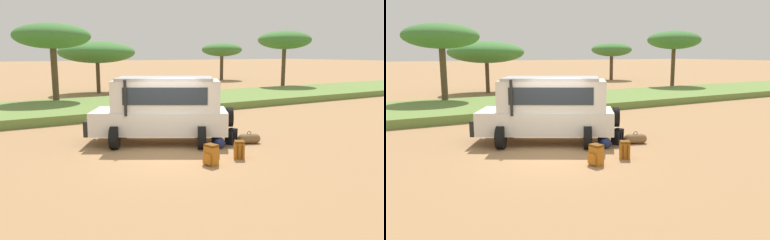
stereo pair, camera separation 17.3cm
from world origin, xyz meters
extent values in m
plane|color=#9E754C|center=(0.00, 0.00, 0.00)|extent=(320.00, 320.00, 0.00)
cube|color=olive|center=(0.00, 10.68, 0.22)|extent=(120.00, 7.00, 0.44)
cube|color=silver|center=(0.49, 1.84, 0.82)|extent=(5.20, 4.07, 0.84)
cube|color=silver|center=(0.71, 1.71, 1.79)|extent=(4.21, 3.44, 1.10)
cube|color=#232D38|center=(-0.61, 2.47, 1.74)|extent=(0.82, 1.38, 0.77)
cube|color=#232D38|center=(0.27, 0.93, 1.84)|extent=(2.58, 1.48, 0.60)
cube|color=#232D38|center=(1.16, 2.50, 1.84)|extent=(2.58, 1.48, 0.60)
cube|color=#B7B7B7|center=(0.67, 1.74, 2.39)|extent=(3.83, 3.18, 0.10)
cube|color=black|center=(-1.74, 3.10, 0.65)|extent=(0.94, 1.48, 0.56)
cylinder|color=black|center=(-0.94, 1.54, 1.79)|extent=(0.10, 0.10, 1.25)
cylinder|color=black|center=(-1.31, 1.74, 0.40)|extent=(0.64, 0.83, 0.80)
cylinder|color=black|center=(-0.35, 3.43, 0.40)|extent=(0.64, 0.83, 0.80)
cylinder|color=black|center=(1.34, 0.25, 0.40)|extent=(0.64, 0.83, 0.80)
cylinder|color=black|center=(2.29, 1.93, 0.40)|extent=(0.64, 0.83, 0.80)
cylinder|color=black|center=(2.75, 0.56, 0.97)|extent=(0.55, 0.75, 0.74)
cube|color=#B26619|center=(0.59, -1.52, 0.28)|extent=(0.34, 0.45, 0.56)
cube|color=#B26619|center=(0.42, -1.56, 0.21)|extent=(0.14, 0.31, 0.31)
cube|color=#62380E|center=(0.59, -1.52, 0.59)|extent=(0.35, 0.43, 0.07)
cylinder|color=#62380E|center=(0.76, -1.58, 0.28)|extent=(0.04, 0.04, 0.48)
cylinder|color=#62380E|center=(0.73, -1.41, 0.28)|extent=(0.04, 0.04, 0.48)
cube|color=#B26619|center=(1.74, -1.39, 0.25)|extent=(0.42, 0.41, 0.51)
cube|color=#B26619|center=(1.83, -1.23, 0.19)|extent=(0.25, 0.18, 0.28)
cube|color=#62380E|center=(1.74, -1.39, 0.54)|extent=(0.41, 0.41, 0.07)
cylinder|color=#62380E|center=(1.59, -1.50, 0.25)|extent=(0.04, 0.04, 0.43)
cylinder|color=#62380E|center=(1.72, -1.57, 0.25)|extent=(0.04, 0.04, 0.43)
cube|color=black|center=(2.67, 0.30, 0.25)|extent=(0.46, 0.41, 0.50)
cube|color=black|center=(2.59, 0.46, 0.19)|extent=(0.29, 0.19, 0.28)
cube|color=black|center=(2.67, 0.30, 0.53)|extent=(0.45, 0.41, 0.07)
cylinder|color=black|center=(2.65, 0.12, 0.25)|extent=(0.04, 0.04, 0.43)
cylinder|color=black|center=(2.81, 0.19, 0.25)|extent=(0.04, 0.04, 0.43)
cylinder|color=navy|center=(2.03, 0.25, 0.18)|extent=(0.54, 0.66, 0.37)
sphere|color=navy|center=(2.13, 0.52, 0.18)|extent=(0.36, 0.36, 0.36)
sphere|color=navy|center=(1.93, -0.01, 0.18)|extent=(0.36, 0.36, 0.36)
torus|color=#121834|center=(2.03, 0.25, 0.39)|extent=(0.08, 0.16, 0.16)
cylinder|color=brown|center=(3.29, 0.07, 0.18)|extent=(0.62, 0.53, 0.36)
sphere|color=brown|center=(3.53, -0.03, 0.18)|extent=(0.35, 0.35, 0.35)
sphere|color=brown|center=(3.05, 0.17, 0.18)|extent=(0.35, 0.35, 0.35)
torus|color=#493721|center=(3.29, 0.07, 0.38)|extent=(0.16, 0.08, 0.16)
cylinder|color=brown|center=(-1.11, 13.61, 1.84)|extent=(0.39, 0.39, 3.68)
ellipsoid|color=#3D7533|center=(-1.11, 13.61, 4.34)|extent=(4.57, 4.04, 1.53)
cylinder|color=brown|center=(3.53, 20.47, 1.31)|extent=(0.32, 0.32, 2.63)
ellipsoid|color=#3D7533|center=(3.53, 20.47, 3.39)|extent=(6.28, 5.78, 1.78)
cylinder|color=brown|center=(18.74, 14.69, 1.89)|extent=(0.35, 0.35, 3.78)
ellipsoid|color=#3D7533|center=(18.74, 14.69, 4.46)|extent=(4.85, 4.49, 1.61)
cylinder|color=brown|center=(21.49, 28.54, 1.52)|extent=(0.42, 0.42, 3.04)
ellipsoid|color=#3D7533|center=(21.49, 28.54, 3.74)|extent=(5.08, 4.87, 1.65)
camera|label=1|loc=(-5.29, -10.62, 3.30)|focal=35.00mm
camera|label=2|loc=(-5.14, -10.70, 3.30)|focal=35.00mm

